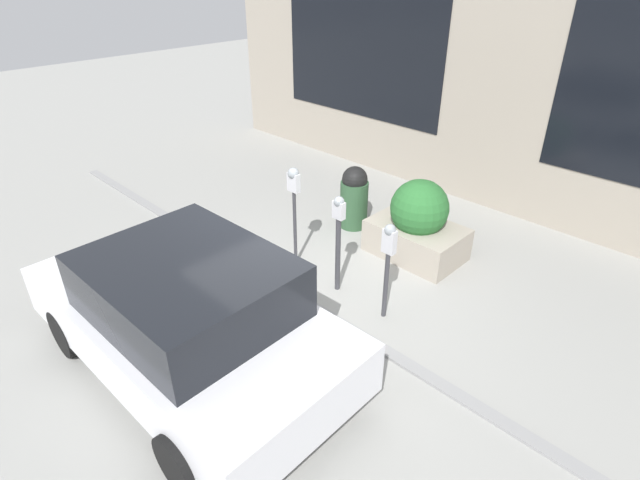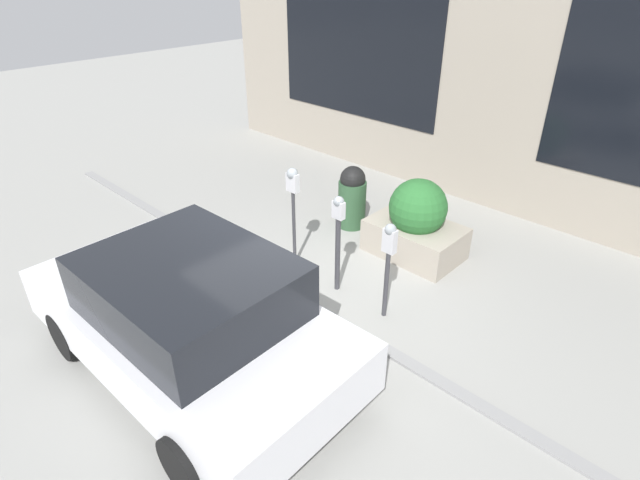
{
  "view_description": "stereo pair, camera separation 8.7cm",
  "coord_description": "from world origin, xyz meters",
  "views": [
    {
      "loc": [
        -3.94,
        3.85,
        4.16
      ],
      "look_at": [
        0.0,
        -0.15,
        0.92
      ],
      "focal_mm": 28.0,
      "sensor_mm": 36.0,
      "label": 1
    },
    {
      "loc": [
        -3.88,
        3.91,
        4.16
      ],
      "look_at": [
        0.0,
        -0.15,
        0.92
      ],
      "focal_mm": 28.0,
      "sensor_mm": 36.0,
      "label": 2
    }
  ],
  "objects": [
    {
      "name": "parking_meter_nearest",
      "position": [
        -0.88,
        -0.46,
        0.98
      ],
      "size": [
        0.17,
        0.15,
        1.36
      ],
      "color": "#38383D",
      "rests_on": "ground_plane"
    },
    {
      "name": "parked_car_front",
      "position": [
        0.08,
        1.82,
        0.77
      ],
      "size": [
        4.02,
        2.01,
        1.5
      ],
      "rotation": [
        0.0,
        0.0,
        0.02
      ],
      "color": "silver",
      "rests_on": "ground_plane"
    },
    {
      "name": "ground_plane",
      "position": [
        0.0,
        0.0,
        0.0
      ],
      "size": [
        40.0,
        40.0,
        0.0
      ],
      "primitive_type": "plane",
      "color": "#999993"
    },
    {
      "name": "parking_meter_second",
      "position": [
        -0.02,
        -0.48,
        0.95
      ],
      "size": [
        0.17,
        0.14,
        1.44
      ],
      "color": "#38383D",
      "rests_on": "ground_plane"
    },
    {
      "name": "trash_bin",
      "position": [
        1.07,
        -2.07,
        0.55
      ],
      "size": [
        0.48,
        0.48,
        1.1
      ],
      "color": "#2D5133",
      "rests_on": "ground_plane"
    },
    {
      "name": "curb_strip",
      "position": [
        0.0,
        0.08,
        0.02
      ],
      "size": [
        13.5,
        0.16,
        0.04
      ],
      "color": "gray",
      "rests_on": "ground_plane"
    },
    {
      "name": "parking_meter_middle",
      "position": [
        0.9,
        -0.53,
        1.21
      ],
      "size": [
        0.19,
        0.17,
        1.57
      ],
      "color": "#38383D",
      "rests_on": "ground_plane"
    },
    {
      "name": "planter_box",
      "position": [
        -0.26,
        -2.03,
        0.54
      ],
      "size": [
        1.43,
        0.95,
        1.26
      ],
      "color": "#A39989",
      "rests_on": "ground_plane"
    },
    {
      "name": "building_facade",
      "position": [
        0.0,
        -4.47,
        2.25
      ],
      "size": [
        13.5,
        0.17,
        4.47
      ],
      "color": "#9E9384",
      "rests_on": "ground_plane"
    }
  ]
}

